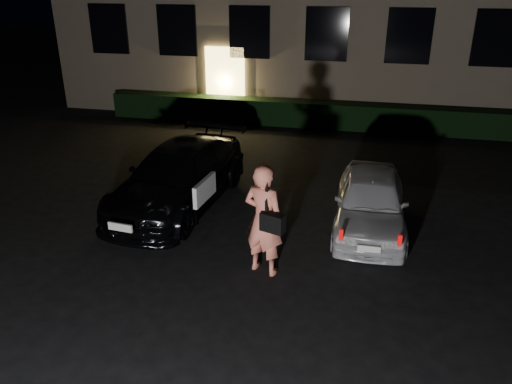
# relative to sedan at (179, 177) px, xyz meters

# --- Properties ---
(ground) EXTENTS (80.00, 80.00, 0.00)m
(ground) POSITION_rel_sedan_xyz_m (2.46, -3.51, -0.67)
(ground) COLOR black
(ground) RESTS_ON ground
(hedge) EXTENTS (15.00, 0.70, 0.85)m
(hedge) POSITION_rel_sedan_xyz_m (2.46, 6.99, -0.24)
(hedge) COLOR black
(hedge) RESTS_ON ground
(sedan) EXTENTS (2.31, 4.81, 1.34)m
(sedan) POSITION_rel_sedan_xyz_m (0.00, 0.00, 0.00)
(sedan) COLOR black
(sedan) RESTS_ON ground
(hatch) EXTENTS (1.43, 3.50, 1.19)m
(hatch) POSITION_rel_sedan_xyz_m (4.20, -0.22, -0.07)
(hatch) COLOR silver
(hatch) RESTS_ON ground
(man) EXTENTS (0.84, 0.70, 2.00)m
(man) POSITION_rel_sedan_xyz_m (2.43, -2.32, 0.33)
(man) COLOR #FA8369
(man) RESTS_ON ground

